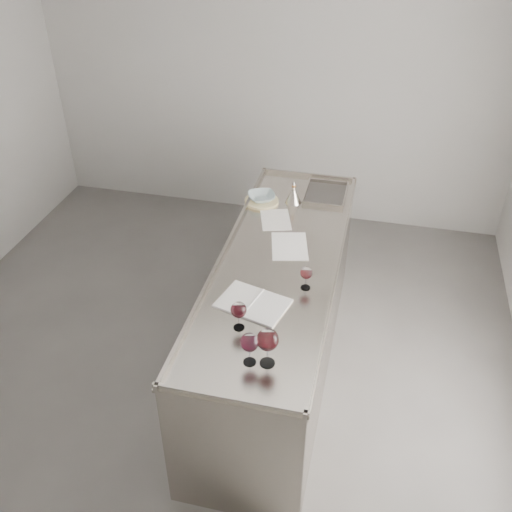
% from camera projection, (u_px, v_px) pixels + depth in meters
% --- Properties ---
extents(room_shell, '(4.54, 5.04, 2.84)m').
position_uv_depth(room_shell, '(184.00, 212.00, 3.24)').
color(room_shell, '#4E4C49').
rests_on(room_shell, ground).
extents(counter, '(0.77, 2.42, 0.97)m').
position_uv_depth(counter, '(278.00, 315.00, 3.92)').
color(counter, '#9D958D').
rests_on(counter, ground).
extents(wine_glass_left, '(0.09, 0.09, 0.17)m').
position_uv_depth(wine_glass_left, '(239.00, 310.00, 3.05)').
color(wine_glass_left, white).
rests_on(wine_glass_left, counter).
extents(wine_glass_middle, '(0.11, 0.11, 0.22)m').
position_uv_depth(wine_glass_middle, '(268.00, 341.00, 2.81)').
color(wine_glass_middle, white).
rests_on(wine_glass_middle, counter).
extents(wine_glass_right, '(0.10, 0.10, 0.19)m').
position_uv_depth(wine_glass_right, '(250.00, 343.00, 2.83)').
color(wine_glass_right, white).
rests_on(wine_glass_right, counter).
extents(wine_glass_small, '(0.07, 0.07, 0.15)m').
position_uv_depth(wine_glass_small, '(306.00, 274.00, 3.35)').
color(wine_glass_small, white).
rests_on(wine_glass_small, counter).
extents(notebook, '(0.45, 0.36, 0.02)m').
position_uv_depth(notebook, '(253.00, 303.00, 3.28)').
color(notebook, silver).
rests_on(notebook, counter).
extents(loose_paper_top, '(0.28, 0.34, 0.00)m').
position_uv_depth(loose_paper_top, '(276.00, 220.00, 4.05)').
color(loose_paper_top, silver).
rests_on(loose_paper_top, counter).
extents(loose_paper_under, '(0.30, 0.38, 0.00)m').
position_uv_depth(loose_paper_under, '(290.00, 246.00, 3.77)').
color(loose_paper_under, silver).
rests_on(loose_paper_under, counter).
extents(trivet, '(0.32, 0.32, 0.02)m').
position_uv_depth(trivet, '(262.00, 201.00, 4.25)').
color(trivet, '#CDBC85').
rests_on(trivet, counter).
extents(ceramic_bowl, '(0.26, 0.26, 0.05)m').
position_uv_depth(ceramic_bowl, '(262.00, 197.00, 4.23)').
color(ceramic_bowl, '#97ADB0').
rests_on(ceramic_bowl, trivet).
extents(wine_funnel, '(0.12, 0.12, 0.18)m').
position_uv_depth(wine_funnel, '(293.00, 196.00, 4.22)').
color(wine_funnel, '#ABA298').
rests_on(wine_funnel, counter).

